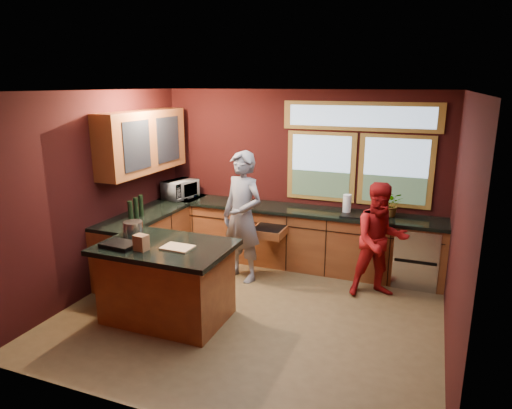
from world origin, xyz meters
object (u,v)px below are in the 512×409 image
Objects in this scene: cutting_board at (178,247)px; stock_pot at (133,229)px; person_grey at (242,217)px; person_red at (380,241)px; island at (167,281)px.

cutting_board is 1.46× the size of stock_pot.
person_grey reaches higher than person_red.
person_grey reaches higher than stock_pot.
island is 6.46× the size of stock_pot.
stock_pot reaches higher than island.
island is 4.43× the size of cutting_board.
cutting_board reaches higher than island.
person_grey reaches higher than island.
person_red is 3.19m from stock_pot.
island is 0.80m from stock_pot.
island is at bearing -15.26° from stock_pot.
cutting_board is 0.78m from stock_pot.
island is 1.00× the size of person_red.
person_grey is 5.38× the size of cutting_board.
cutting_board is at bearing -167.92° from person_red.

